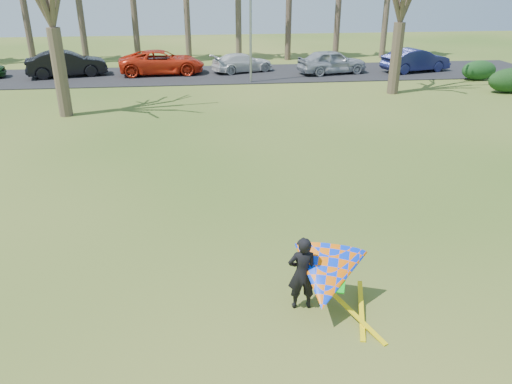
{
  "coord_description": "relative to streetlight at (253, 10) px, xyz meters",
  "views": [
    {
      "loc": [
        -1.43,
        -10.24,
        6.52
      ],
      "look_at": [
        0.0,
        2.0,
        1.1
      ],
      "focal_mm": 35.0,
      "sensor_mm": 36.0,
      "label": 1
    }
  ],
  "objects": [
    {
      "name": "car_5",
      "position": [
        11.87,
        2.31,
        -3.6
      ],
      "size": [
        5.13,
        2.87,
        1.6
      ],
      "primitive_type": "imported",
      "rotation": [
        0.0,
        0.0,
        1.83
      ],
      "color": "#1A1E4E",
      "rests_on": "parking_strip"
    },
    {
      "name": "car_3",
      "position": [
        -0.35,
        3.66,
        -3.76
      ],
      "size": [
        4.76,
        3.17,
        1.28
      ],
      "primitive_type": "imported",
      "rotation": [
        0.0,
        0.0,
        1.91
      ],
      "color": "silver",
      "rests_on": "parking_strip"
    },
    {
      "name": "ground",
      "position": [
        -2.16,
        -22.0,
        -4.46
      ],
      "size": [
        100.0,
        100.0,
        0.0
      ],
      "primitive_type": "plane",
      "color": "#1D4E11",
      "rests_on": "ground"
    },
    {
      "name": "car_4",
      "position": [
        5.77,
        2.29,
        -3.59
      ],
      "size": [
        5.07,
        2.84,
        1.63
      ],
      "primitive_type": "imported",
      "rotation": [
        0.0,
        0.0,
        1.77
      ],
      "color": "#9BA0A8",
      "rests_on": "parking_strip"
    },
    {
      "name": "parking_strip",
      "position": [
        -2.16,
        3.0,
        -4.43
      ],
      "size": [
        46.0,
        7.0,
        0.06
      ],
      "primitive_type": "cube",
      "color": "black",
      "rests_on": "ground"
    },
    {
      "name": "hedge_far",
      "position": [
        14.89,
        -0.86,
        -3.82
      ],
      "size": [
        2.32,
        1.09,
        1.29
      ],
      "primitive_type": "ellipsoid",
      "color": "#133516",
      "rests_on": "ground"
    },
    {
      "name": "streetlight",
      "position": [
        0.0,
        0.0,
        0.0
      ],
      "size": [
        2.28,
        0.18,
        8.0
      ],
      "color": "gray",
      "rests_on": "ground"
    },
    {
      "name": "hedge_near",
      "position": [
        14.84,
        -4.64,
        -3.75
      ],
      "size": [
        2.88,
        1.3,
        1.44
      ],
      "primitive_type": "ellipsoid",
      "color": "black",
      "rests_on": "ground"
    },
    {
      "name": "car_2",
      "position": [
        -5.97,
        3.49,
        -3.6
      ],
      "size": [
        5.97,
        3.03,
        1.62
      ],
      "primitive_type": "imported",
      "rotation": [
        0.0,
        0.0,
        1.63
      ],
      "color": "red",
      "rests_on": "parking_strip"
    },
    {
      "name": "car_1",
      "position": [
        -12.33,
        3.35,
        -3.55
      ],
      "size": [
        5.46,
        3.0,
        1.71
      ],
      "primitive_type": "imported",
      "rotation": [
        0.0,
        0.0,
        1.82
      ],
      "color": "black",
      "rests_on": "parking_strip"
    },
    {
      "name": "kite_flyer",
      "position": [
        -1.22,
        -23.87,
        -3.62
      ],
      "size": [
        2.13,
        2.39,
        2.02
      ],
      "color": "black",
      "rests_on": "ground"
    }
  ]
}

